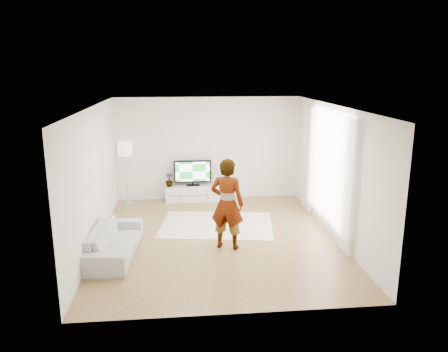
{
  "coord_description": "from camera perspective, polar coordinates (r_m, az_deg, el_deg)",
  "views": [
    {
      "loc": [
        -0.74,
        -8.75,
        3.55
      ],
      "look_at": [
        0.18,
        0.4,
        1.27
      ],
      "focal_mm": 35.0,
      "sensor_mm": 36.0,
      "label": 1
    }
  ],
  "objects": [
    {
      "name": "game_console",
      "position": [
        11.94,
        -0.96,
        -0.71
      ],
      "size": [
        0.07,
        0.17,
        0.22
      ],
      "rotation": [
        0.0,
        0.0,
        0.12
      ],
      "color": "white",
      "rests_on": "media_console"
    },
    {
      "name": "rug",
      "position": [
        10.21,
        -0.95,
        -6.38
      ],
      "size": [
        2.79,
        2.19,
        0.01
      ],
      "primitive_type": "cube",
      "rotation": [
        0.0,
        0.0,
        -0.15
      ],
      "color": "silver",
      "rests_on": "floor"
    },
    {
      "name": "window",
      "position": [
        9.83,
        13.53,
        1.22
      ],
      "size": [
        0.01,
        2.6,
        2.5
      ],
      "primitive_type": "cube",
      "color": "white",
      "rests_on": "wall_right"
    },
    {
      "name": "curtain_far",
      "position": [
        11.04,
        10.92,
        2.19
      ],
      "size": [
        0.04,
        0.7,
        2.6
      ],
      "primitive_type": "cube",
      "color": "white",
      "rests_on": "floor"
    },
    {
      "name": "curtain_near",
      "position": [
        8.65,
        15.78,
        -1.34
      ],
      "size": [
        0.04,
        0.7,
        2.6
      ],
      "primitive_type": "cube",
      "color": "white",
      "rests_on": "floor"
    },
    {
      "name": "wall_front",
      "position": [
        6.18,
        1.53,
        -6.43
      ],
      "size": [
        5.0,
        0.02,
        2.8
      ],
      "primitive_type": "cube",
      "color": "silver",
      "rests_on": "floor"
    },
    {
      "name": "media_console",
      "position": [
        11.99,
        -4.07,
        -2.27
      ],
      "size": [
        1.49,
        0.42,
        0.42
      ],
      "color": "white",
      "rests_on": "floor"
    },
    {
      "name": "sofa",
      "position": [
        8.79,
        -14.13,
        -8.27
      ],
      "size": [
        0.94,
        2.06,
        0.59
      ],
      "primitive_type": "imported",
      "rotation": [
        0.0,
        0.0,
        1.49
      ],
      "color": "#A6A5A1",
      "rests_on": "floor"
    },
    {
      "name": "wall_left",
      "position": [
        9.18,
        -16.62,
        -0.2
      ],
      "size": [
        0.02,
        6.0,
        2.8
      ],
      "primitive_type": "cube",
      "color": "silver",
      "rests_on": "floor"
    },
    {
      "name": "ceiling",
      "position": [
        8.81,
        -0.9,
        9.05
      ],
      "size": [
        6.0,
        6.0,
        0.0
      ],
      "primitive_type": "plane",
      "color": "white",
      "rests_on": "wall_back"
    },
    {
      "name": "floor_lamp",
      "position": [
        11.73,
        -12.81,
        3.16
      ],
      "size": [
        0.37,
        0.37,
        1.68
      ],
      "color": "silver",
      "rests_on": "floor"
    },
    {
      "name": "potted_plant",
      "position": [
        11.89,
        -7.15,
        -0.53
      ],
      "size": [
        0.21,
        0.21,
        0.36
      ],
      "primitive_type": "imported",
      "rotation": [
        0.0,
        0.0,
        0.04
      ],
      "color": "#3F7238",
      "rests_on": "media_console"
    },
    {
      "name": "player",
      "position": [
        8.65,
        0.41,
        -3.66
      ],
      "size": [
        0.79,
        0.66,
        1.84
      ],
      "primitive_type": "imported",
      "rotation": [
        0.0,
        0.0,
        2.75
      ],
      "color": "#334772",
      "rests_on": "rug"
    },
    {
      "name": "floor",
      "position": [
        9.47,
        -0.84,
        -8.08
      ],
      "size": [
        6.0,
        6.0,
        0.0
      ],
      "primitive_type": "plane",
      "color": "#AB854D",
      "rests_on": "ground"
    },
    {
      "name": "wall_right",
      "position": [
        9.57,
        14.21,
        0.53
      ],
      "size": [
        0.02,
        6.0,
        2.8
      ],
      "primitive_type": "cube",
      "color": "silver",
      "rests_on": "floor"
    },
    {
      "name": "television",
      "position": [
        11.87,
        -4.12,
        0.52
      ],
      "size": [
        1.02,
        0.2,
        0.71
      ],
      "color": "black",
      "rests_on": "media_console"
    },
    {
      "name": "wall_back",
      "position": [
        11.97,
        -2.1,
        3.58
      ],
      "size": [
        5.0,
        0.02,
        2.8
      ],
      "primitive_type": "cube",
      "color": "silver",
      "rests_on": "floor"
    }
  ]
}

